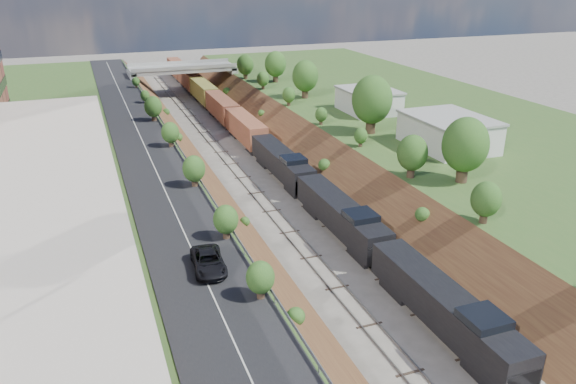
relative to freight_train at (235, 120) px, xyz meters
name	(u,v)px	position (x,y,z in m)	size (l,w,h in m)	color
platform_left	(4,197)	(-35.60, -25.71, -0.11)	(44.00, 180.00, 5.00)	#375B25
platform_right	(466,142)	(30.40, -25.71, -0.11)	(44.00, 180.00, 5.00)	#375B25
embankment_left	(189,193)	(-13.60, -25.71, -2.61)	(7.07, 180.00, 7.07)	brown
embankment_right	(338,173)	(8.40, -25.71, -2.61)	(7.07, 180.00, 7.07)	brown
rail_left_track	(249,184)	(-5.20, -25.71, -2.52)	(1.58, 180.00, 0.18)	gray
rail_right_track	(284,180)	(0.00, -25.71, -2.52)	(1.58, 180.00, 0.18)	gray
road	(151,161)	(-18.10, -25.71, 2.44)	(8.00, 180.00, 0.10)	black
guardrail	(183,154)	(-14.00, -25.91, 2.94)	(0.10, 171.00, 0.70)	#99999E
commercial_building	(32,217)	(-30.60, -47.71, 5.89)	(14.30, 62.30, 7.00)	brown
overpass	(183,74)	(-2.60, 36.29, 2.30)	(24.50, 8.30, 7.40)	gray
white_building_near	(448,133)	(20.90, -33.71, 4.39)	(9.00, 12.00, 4.00)	silver
white_building_far	(369,101)	(20.40, -11.71, 4.19)	(8.00, 10.00, 3.60)	silver
tree_right_large	(465,145)	(14.40, -45.71, 6.77)	(5.25, 5.25, 7.61)	#473323
tree_left_crest	(287,306)	(-14.40, -65.71, 4.43)	(2.45, 2.45, 3.55)	#473323
freight_train	(235,120)	(0.00, 0.00, 0.00)	(3.08, 140.35, 4.59)	black
suv	(208,261)	(-17.49, -55.69, 3.23)	(2.46, 5.35, 1.49)	black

